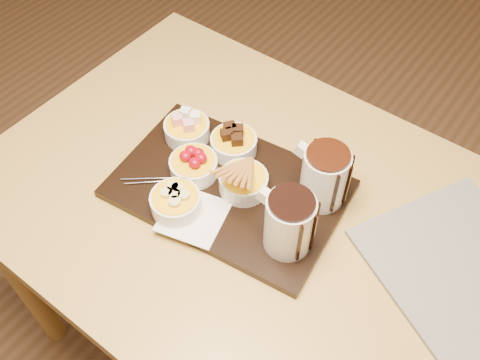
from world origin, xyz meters
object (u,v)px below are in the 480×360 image
Objects in this scene: serving_board at (228,189)px; pitcher_milk_chocolate at (324,177)px; dining_table at (264,235)px; newspaper at (473,280)px; bowl_strawberries at (194,167)px; pitcher_dark_chocolate at (289,223)px.

pitcher_milk_chocolate is (0.17, 0.09, 0.07)m from serving_board.
dining_table is 0.14m from serving_board.
dining_table is 0.42m from newspaper.
serving_board is 0.08m from bowl_strawberries.
newspaper is (0.40, 0.09, 0.10)m from dining_table.
pitcher_dark_chocolate is (0.25, -0.03, 0.04)m from bowl_strawberries.
serving_board is 0.50m from newspaper.
pitcher_dark_chocolate is (0.17, -0.04, 0.07)m from serving_board.
pitcher_milk_chocolate reaches higher than dining_table.
pitcher_milk_chocolate is at bearing -150.37° from newspaper.
serving_board is (-0.09, -0.01, 0.11)m from dining_table.
bowl_strawberries reaches higher than newspaper.
dining_table is 9.64× the size of pitcher_milk_chocolate.
pitcher_dark_chocolate reaches higher than serving_board.
pitcher_dark_chocolate is at bearing -128.16° from newspaper.
serving_board is 0.19m from pitcher_dark_chocolate.
bowl_strawberries is 0.80× the size of pitcher_dark_chocolate.
newspaper is (0.56, 0.12, -0.03)m from bowl_strawberries.
serving_board is 4.60× the size of bowl_strawberries.
pitcher_dark_chocolate is at bearing -94.40° from pitcher_milk_chocolate.
pitcher_dark_chocolate is 0.13m from pitcher_milk_chocolate.
pitcher_dark_chocolate reaches higher than bowl_strawberries.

